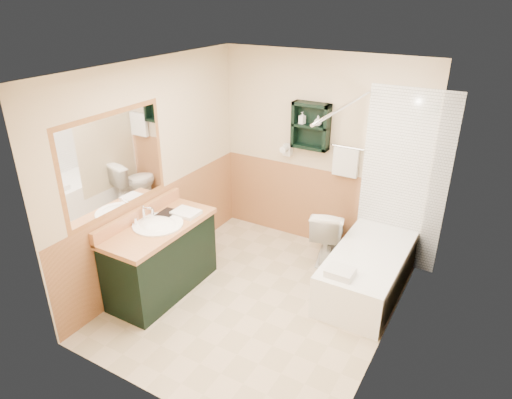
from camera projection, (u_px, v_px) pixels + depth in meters
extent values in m
plane|color=#C6B290|center=(258.00, 301.00, 4.85)|extent=(3.00, 3.00, 0.00)
cube|color=beige|center=(321.00, 153.00, 5.53)|extent=(2.60, 0.04, 2.40)
cube|color=beige|center=(153.00, 173.00, 4.94)|extent=(0.04, 3.00, 2.40)
cube|color=beige|center=(398.00, 232.00, 3.74)|extent=(0.04, 3.00, 2.40)
cube|color=white|center=(259.00, 67.00, 3.83)|extent=(2.60, 3.00, 0.04)
cube|color=black|center=(311.00, 126.00, 5.34)|extent=(0.45, 0.15, 0.55)
cylinder|color=silver|center=(346.00, 106.00, 4.35)|extent=(0.03, 1.60, 0.03)
cube|color=black|center=(161.00, 258.00, 4.86)|extent=(0.59, 1.27, 0.80)
cube|color=white|center=(368.00, 271.00, 4.94)|extent=(0.71, 1.50, 0.48)
imported|color=white|center=(328.00, 234.00, 5.48)|extent=(0.54, 0.76, 0.67)
cube|color=silver|center=(186.00, 213.00, 4.90)|extent=(0.28, 0.22, 0.04)
imported|color=black|center=(159.00, 203.00, 4.90)|extent=(0.18, 0.03, 0.23)
cube|color=silver|center=(340.00, 272.00, 4.43)|extent=(0.27, 0.22, 0.07)
imported|color=white|center=(302.00, 121.00, 5.37)|extent=(0.09, 0.15, 0.06)
imported|color=white|center=(318.00, 122.00, 5.27)|extent=(0.11, 0.13, 0.09)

